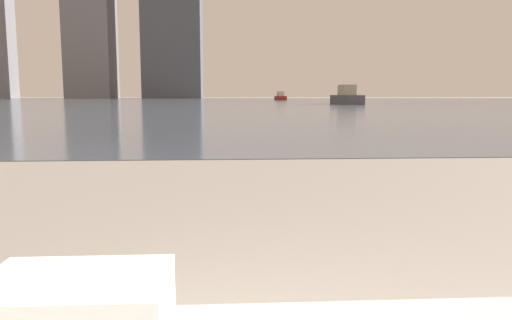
% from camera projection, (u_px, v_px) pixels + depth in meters
% --- Properties ---
extents(towel_stack, '(0.27, 0.20, 0.12)m').
position_uv_depth(towel_stack, '(77.00, 316.00, 0.75)').
color(towel_stack, white).
rests_on(towel_stack, bathtub).
extents(harbor_water, '(180.00, 110.00, 0.01)m').
position_uv_depth(harbor_water, '(226.00, 102.00, 61.27)').
color(harbor_water, slate).
rests_on(harbor_water, ground_plane).
extents(harbor_boat_1, '(2.15, 4.82, 1.75)m').
position_uv_depth(harbor_boat_1, '(347.00, 97.00, 45.08)').
color(harbor_boat_1, '#4C4C51').
rests_on(harbor_boat_1, harbor_water).
extents(harbor_boat_3, '(1.61, 3.69, 1.34)m').
position_uv_depth(harbor_boat_3, '(280.00, 97.00, 77.79)').
color(harbor_boat_3, maroon).
rests_on(harbor_boat_3, harbor_water).
extents(skyline_tower_2, '(12.98, 12.90, 41.01)m').
position_uv_depth(skyline_tower_2, '(172.00, 7.00, 113.29)').
color(skyline_tower_2, '#4C515B').
rests_on(skyline_tower_2, ground_plane).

